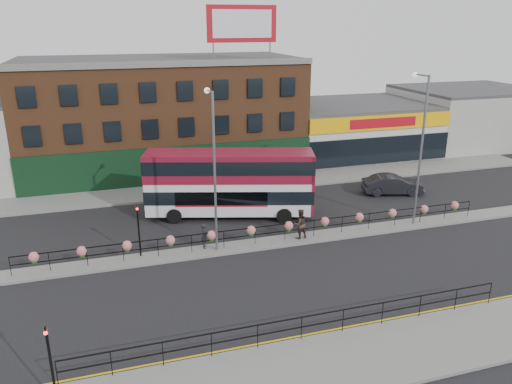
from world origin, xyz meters
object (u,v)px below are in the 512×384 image
object	(u,v)px
lamp_column_west	(213,159)
lamp_column_east	(420,138)
double_decker_bus	(230,177)
pedestrian_a	(204,236)
car	(393,185)
pedestrian_b	(300,224)

from	to	relation	value
lamp_column_west	lamp_column_east	world-z (taller)	lamp_column_east
double_decker_bus	pedestrian_a	xyz separation A→B (m)	(-2.96, -4.99, -2.00)
lamp_column_east	double_decker_bus	bearing A→B (deg)	155.91
double_decker_bus	car	size ratio (longest dim) A/B	2.36
pedestrian_a	lamp_column_east	xyz separation A→B (m)	(14.57, -0.20, 5.19)
car	lamp_column_west	size ratio (longest dim) A/B	0.53
pedestrian_b	lamp_column_east	xyz separation A→B (m)	(8.43, 0.21, 5.00)
lamp_column_west	lamp_column_east	xyz separation A→B (m)	(13.93, 0.11, 0.28)
double_decker_bus	pedestrian_a	distance (m)	6.14
pedestrian_b	lamp_column_east	world-z (taller)	lamp_column_east
pedestrian_a	pedestrian_b	distance (m)	6.15
pedestrian_a	pedestrian_b	world-z (taller)	pedestrian_b
car	pedestrian_b	world-z (taller)	pedestrian_b
pedestrian_a	lamp_column_west	distance (m)	4.97
pedestrian_b	lamp_column_east	bearing A→B (deg)	175.54
double_decker_bus	lamp_column_east	xyz separation A→B (m)	(11.61, -5.19, 3.20)
lamp_column_east	car	bearing A→B (deg)	69.68
lamp_column_west	lamp_column_east	size ratio (longest dim) A/B	0.95
car	pedestrian_a	distance (m)	17.80
double_decker_bus	pedestrian_b	world-z (taller)	double_decker_bus
car	pedestrian_b	distance (m)	12.38
car	lamp_column_east	distance (m)	8.38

